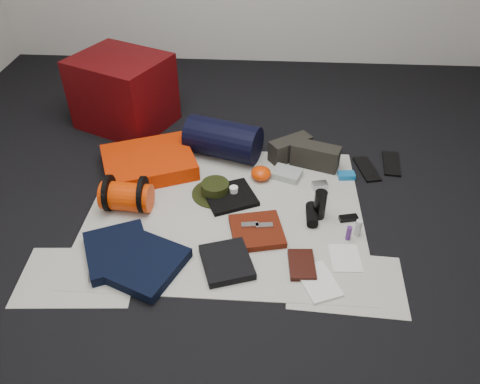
# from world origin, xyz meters

# --- Properties ---
(floor) EXTENTS (4.50, 4.50, 0.02)m
(floor) POSITION_xyz_m (0.00, 0.00, -0.01)
(floor) COLOR black
(floor) RESTS_ON ground
(newspaper_mat) EXTENTS (1.60, 1.30, 0.01)m
(newspaper_mat) POSITION_xyz_m (0.00, 0.00, 0.00)
(newspaper_mat) COLOR silver
(newspaper_mat) RESTS_ON floor
(newspaper_sheet_front_left) EXTENTS (0.61, 0.44, 0.00)m
(newspaper_sheet_front_left) POSITION_xyz_m (-0.70, -0.55, 0.00)
(newspaper_sheet_front_left) COLOR silver
(newspaper_sheet_front_left) RESTS_ON floor
(newspaper_sheet_front_right) EXTENTS (0.60, 0.43, 0.00)m
(newspaper_sheet_front_right) POSITION_xyz_m (0.65, -0.50, 0.00)
(newspaper_sheet_front_right) COLOR silver
(newspaper_sheet_front_right) RESTS_ON floor
(red_cabinet) EXTENTS (0.78, 0.73, 0.52)m
(red_cabinet) POSITION_xyz_m (-0.83, 0.99, 0.26)
(red_cabinet) COLOR #4E0507
(red_cabinet) RESTS_ON floor
(sleeping_pad) EXTENTS (0.70, 0.65, 0.10)m
(sleeping_pad) POSITION_xyz_m (-0.54, 0.40, 0.06)
(sleeping_pad) COLOR red
(sleeping_pad) RESTS_ON newspaper_mat
(stuff_sack) EXTENTS (0.30, 0.19, 0.17)m
(stuff_sack) POSITION_xyz_m (-0.58, -0.01, 0.09)
(stuff_sack) COLOR red
(stuff_sack) RESTS_ON newspaper_mat
(sack_strap_left) EXTENTS (0.02, 0.22, 0.22)m
(sack_strap_left) POSITION_xyz_m (-0.68, -0.01, 0.11)
(sack_strap_left) COLOR black
(sack_strap_left) RESTS_ON newspaper_mat
(sack_strap_right) EXTENTS (0.03, 0.22, 0.22)m
(sack_strap_right) POSITION_xyz_m (-0.48, -0.01, 0.11)
(sack_strap_right) COLOR black
(sack_strap_right) RESTS_ON newspaper_mat
(navy_duffel) EXTENTS (0.55, 0.40, 0.26)m
(navy_duffel) POSITION_xyz_m (-0.07, 0.59, 0.13)
(navy_duffel) COLOR black
(navy_duffel) RESTS_ON newspaper_mat
(boonie_brim) EXTENTS (0.35, 0.35, 0.01)m
(boonie_brim) POSITION_xyz_m (-0.07, 0.16, 0.01)
(boonie_brim) COLOR black
(boonie_brim) RESTS_ON newspaper_mat
(boonie_crown) EXTENTS (0.17, 0.17, 0.08)m
(boonie_crown) POSITION_xyz_m (-0.07, 0.16, 0.05)
(boonie_crown) COLOR black
(boonie_crown) RESTS_ON boonie_brim
(hiking_boot_left) EXTENTS (0.30, 0.26, 0.15)m
(hiking_boot_left) POSITION_xyz_m (0.39, 0.59, 0.08)
(hiking_boot_left) COLOR black
(hiking_boot_left) RESTS_ON newspaper_mat
(hiking_boot_right) EXTENTS (0.33, 0.21, 0.16)m
(hiking_boot_right) POSITION_xyz_m (0.55, 0.50, 0.08)
(hiking_boot_right) COLOR black
(hiking_boot_right) RESTS_ON newspaper_mat
(flip_flop_left) EXTENTS (0.16, 0.29, 0.02)m
(flip_flop_left) POSITION_xyz_m (0.90, 0.48, 0.01)
(flip_flop_left) COLOR black
(flip_flop_left) RESTS_ON floor
(flip_flop_right) EXTENTS (0.14, 0.29, 0.02)m
(flip_flop_right) POSITION_xyz_m (1.07, 0.56, 0.01)
(flip_flop_right) COLOR black
(flip_flop_right) RESTS_ON floor
(trousers_navy_a) EXTENTS (0.44, 0.46, 0.06)m
(trousers_navy_a) POSITION_xyz_m (-0.53, -0.39, 0.03)
(trousers_navy_a) COLOR black
(trousers_navy_a) RESTS_ON newspaper_mat
(trousers_navy_b) EXTENTS (0.44, 0.46, 0.06)m
(trousers_navy_b) POSITION_xyz_m (-0.36, -0.48, 0.03)
(trousers_navy_b) COLOR black
(trousers_navy_b) RESTS_ON newspaper_mat
(trousers_charcoal) EXTENTS (0.32, 0.34, 0.04)m
(trousers_charcoal) POSITION_xyz_m (0.05, -0.43, 0.03)
(trousers_charcoal) COLOR black
(trousers_charcoal) RESTS_ON newspaper_mat
(black_tshirt) EXTENTS (0.37, 0.36, 0.03)m
(black_tshirt) POSITION_xyz_m (0.02, 0.12, 0.02)
(black_tshirt) COLOR black
(black_tshirt) RESTS_ON newspaper_mat
(red_shirt) EXTENTS (0.34, 0.34, 0.04)m
(red_shirt) POSITION_xyz_m (0.19, -0.18, 0.02)
(red_shirt) COLOR #521609
(red_shirt) RESTS_ON newspaper_mat
(orange_stuff_sack) EXTENTS (0.15, 0.15, 0.08)m
(orange_stuff_sack) POSITION_xyz_m (0.20, 0.33, 0.05)
(orange_stuff_sack) COLOR red
(orange_stuff_sack) RESTS_ON newspaper_mat
(first_aid_pouch) EXTENTS (0.22, 0.19, 0.04)m
(first_aid_pouch) POSITION_xyz_m (0.37, 0.37, 0.03)
(first_aid_pouch) COLOR #949C95
(first_aid_pouch) RESTS_ON newspaper_mat
(water_bottle) EXTENTS (0.08, 0.08, 0.18)m
(water_bottle) POSITION_xyz_m (0.55, -0.01, 0.10)
(water_bottle) COLOR black
(water_bottle) RESTS_ON newspaper_mat
(speaker) EXTENTS (0.07, 0.17, 0.07)m
(speaker) POSITION_xyz_m (0.50, -0.04, 0.04)
(speaker) COLOR black
(speaker) RESTS_ON newspaper_mat
(compact_camera) EXTENTS (0.10, 0.08, 0.04)m
(compact_camera) POSITION_xyz_m (0.57, 0.26, 0.02)
(compact_camera) COLOR #B3B3B8
(compact_camera) RESTS_ON newspaper_mat
(cyan_case) EXTENTS (0.11, 0.08, 0.03)m
(cyan_case) POSITION_xyz_m (0.75, 0.38, 0.02)
(cyan_case) COLOR #1060A1
(cyan_case) RESTS_ON newspaper_mat
(toiletry_purple) EXTENTS (0.04, 0.04, 0.09)m
(toiletry_purple) POSITION_xyz_m (0.70, -0.19, 0.05)
(toiletry_purple) COLOR #4B216B
(toiletry_purple) RESTS_ON newspaper_mat
(toiletry_clear) EXTENTS (0.04, 0.04, 0.10)m
(toiletry_clear) POSITION_xyz_m (0.75, -0.15, 0.06)
(toiletry_clear) COLOR #BABFBA
(toiletry_clear) RESTS_ON newspaper_mat
(paperback_book) EXTENTS (0.14, 0.21, 0.03)m
(paperback_book) POSITION_xyz_m (0.43, -0.41, 0.02)
(paperback_book) COLOR black
(paperback_book) RESTS_ON newspaper_mat
(map_booklet) EXTENTS (0.24, 0.28, 0.01)m
(map_booklet) POSITION_xyz_m (0.51, -0.52, 0.01)
(map_booklet) COLOR silver
(map_booklet) RESTS_ON newspaper_mat
(map_printout) EXTENTS (0.16, 0.21, 0.01)m
(map_printout) POSITION_xyz_m (0.67, -0.34, 0.01)
(map_printout) COLOR silver
(map_printout) RESTS_ON newspaper_mat
(sunglasses) EXTENTS (0.11, 0.07, 0.03)m
(sunglasses) POSITION_xyz_m (0.72, -0.03, 0.02)
(sunglasses) COLOR black
(sunglasses) RESTS_ON newspaper_mat
(key_cluster) EXTENTS (0.08, 0.08, 0.01)m
(key_cluster) POSITION_xyz_m (-0.61, -0.56, 0.01)
(key_cluster) COLOR #B3B3B8
(key_cluster) RESTS_ON newspaper_mat
(tape_roll) EXTENTS (0.05, 0.05, 0.04)m
(tape_roll) POSITION_xyz_m (0.04, 0.15, 0.05)
(tape_roll) COLOR white
(tape_roll) RESTS_ON black_tshirt
(energy_bar_a) EXTENTS (0.10, 0.05, 0.01)m
(energy_bar_a) POSITION_xyz_m (0.15, -0.16, 0.05)
(energy_bar_a) COLOR #B3B3B8
(energy_bar_a) RESTS_ON red_shirt
(energy_bar_b) EXTENTS (0.10, 0.05, 0.01)m
(energy_bar_b) POSITION_xyz_m (0.23, -0.16, 0.05)
(energy_bar_b) COLOR #B3B3B8
(energy_bar_b) RESTS_ON red_shirt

